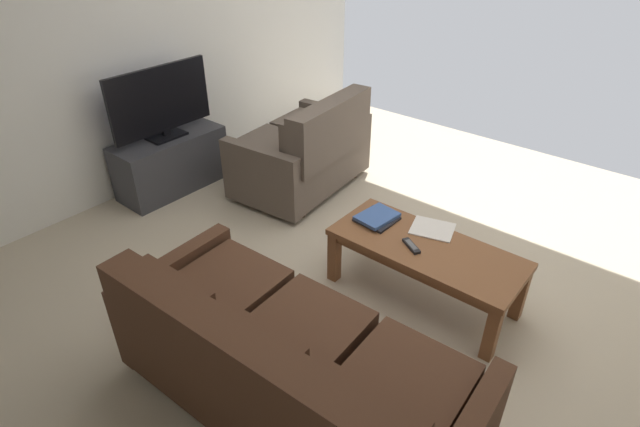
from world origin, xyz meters
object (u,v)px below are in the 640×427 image
object	(u,v)px
tv_remote	(411,246)
flat_tv	(161,102)
loveseat_near	(306,151)
coffee_table	(426,254)
sofa_main	(284,366)
loose_magazine	(432,229)
tv_stand	(171,163)
book_stack	(377,217)

from	to	relation	value
tv_remote	flat_tv	bearing A→B (deg)	0.90
loveseat_near	coffee_table	bearing A→B (deg)	157.47
sofa_main	loose_magazine	distance (m)	1.42
tv_stand	loose_magazine	size ratio (longest dim) A/B	3.64
flat_tv	loveseat_near	bearing A→B (deg)	-141.00
tv_stand	loose_magazine	bearing A→B (deg)	-172.91
sofa_main	coffee_table	xyz separation A→B (m)	(-0.09, -1.23, 0.01)
sofa_main	loose_magazine	size ratio (longest dim) A/B	6.96
coffee_table	loose_magazine	size ratio (longest dim) A/B	4.48
flat_tv	book_stack	xyz separation A→B (m)	(-2.10, -0.16, -0.38)
book_stack	loose_magazine	world-z (taller)	book_stack
tv_stand	book_stack	world-z (taller)	tv_stand
book_stack	tv_remote	world-z (taller)	book_stack
tv_stand	flat_tv	size ratio (longest dim) A/B	1.04
loveseat_near	book_stack	size ratio (longest dim) A/B	4.35
coffee_table	loose_magazine	distance (m)	0.21
tv_stand	sofa_main	bearing A→B (deg)	155.38
tv_remote	loose_magazine	bearing A→B (deg)	-91.02
tv_remote	book_stack	bearing A→B (deg)	-20.04
loveseat_near	tv_remote	distance (m)	1.66
coffee_table	flat_tv	bearing A→B (deg)	2.64
tv_remote	loose_magazine	size ratio (longest dim) A/B	0.59
tv_stand	book_stack	distance (m)	2.11
sofa_main	tv_stand	world-z (taller)	sofa_main
tv_stand	book_stack	xyz separation A→B (m)	(-2.10, -0.16, 0.19)
book_stack	loose_magazine	xyz separation A→B (m)	(-0.35, -0.14, -0.02)
coffee_table	tv_stand	size ratio (longest dim) A/B	1.23
book_stack	tv_remote	size ratio (longest dim) A/B	1.83
coffee_table	tv_remote	xyz separation A→B (m)	(0.07, 0.08, 0.08)
book_stack	coffee_table	bearing A→B (deg)	173.39
coffee_table	book_stack	bearing A→B (deg)	-6.61
coffee_table	book_stack	distance (m)	0.42
loveseat_near	flat_tv	xyz separation A→B (m)	(0.94, 0.76, 0.45)
sofa_main	flat_tv	world-z (taller)	flat_tv
loveseat_near	sofa_main	bearing A→B (deg)	128.24
coffee_table	flat_tv	distance (m)	2.55
tv_remote	loose_magazine	xyz separation A→B (m)	(-0.00, -0.26, -0.01)
tv_stand	coffee_table	bearing A→B (deg)	-177.34
sofa_main	book_stack	world-z (taller)	sofa_main
coffee_table	flat_tv	xyz separation A→B (m)	(2.51, 0.12, 0.47)
loose_magazine	coffee_table	bearing A→B (deg)	-177.76
sofa_main	loose_magazine	xyz separation A→B (m)	(-0.02, -1.41, 0.08)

